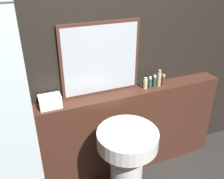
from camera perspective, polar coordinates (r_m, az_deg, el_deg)
The scene contains 10 objects.
wall_back at distance 2.30m, azimuth -1.03°, elevation 6.68°, with size 8.00×0.06×2.50m.
vanity_counter at distance 2.59m, azimuth 0.14°, elevation -10.45°, with size 2.34×0.19×0.95m.
pedestal_sink at distance 2.24m, azimuth 3.39°, elevation -15.96°, with size 0.51×0.51×0.86m.
mirror at distance 2.22m, azimuth -2.60°, elevation 6.84°, with size 0.73×0.03×0.67m.
towel_stack at distance 2.17m, azimuth -13.96°, elevation -2.68°, with size 0.19×0.13×0.11m.
shampoo_bottle at distance 2.43m, azimuth 7.64°, elevation 1.38°, with size 0.04×0.04×0.12m.
conditioner_bottle at distance 2.46m, azimuth 8.68°, elevation 1.57°, with size 0.04×0.04×0.11m.
lotion_bottle at distance 2.48m, azimuth 9.68°, elevation 1.84°, with size 0.04×0.04×0.12m.
body_wash_bottle at distance 2.49m, azimuth 10.72°, elevation 2.47°, with size 0.04×0.04×0.17m.
hand_soap_bottle at distance 2.53m, azimuth 11.65°, elevation 2.11°, with size 0.04×0.04×0.11m.
Camera 1 is at (-0.77, -0.69, 2.08)m, focal length 40.00 mm.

